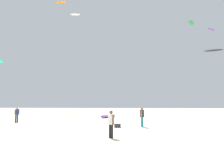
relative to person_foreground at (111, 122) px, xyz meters
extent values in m
cylinder|color=black|center=(-0.06, 0.07, -0.58)|extent=(0.16, 0.16, 0.85)
cylinder|color=black|center=(0.06, -0.07, -0.58)|extent=(0.16, 0.16, 0.85)
cylinder|color=silver|center=(0.00, 0.00, 0.16)|extent=(0.39, 0.39, 0.64)
cylinder|color=brown|center=(-0.15, 0.17, 0.14)|extent=(0.11, 0.11, 0.59)
cylinder|color=brown|center=(0.15, -0.17, 0.14)|extent=(0.11, 0.11, 0.59)
sphere|color=brown|center=(0.00, 0.00, 0.60)|extent=(0.23, 0.23, 0.23)
cylinder|color=teal|center=(2.41, 5.73, -0.57)|extent=(0.17, 0.17, 0.88)
cylinder|color=teal|center=(2.48, 5.92, -0.57)|extent=(0.17, 0.17, 0.88)
cylinder|color=#2D2D33|center=(2.45, 5.83, 0.20)|extent=(0.40, 0.40, 0.66)
cylinder|color=#936B4C|center=(2.37, 5.60, 0.18)|extent=(0.12, 0.12, 0.61)
cylinder|color=#936B4C|center=(2.53, 6.05, 0.18)|extent=(0.12, 0.12, 0.61)
sphere|color=#936B4C|center=(2.45, 5.83, 0.66)|extent=(0.24, 0.24, 0.24)
cylinder|color=navy|center=(-10.96, 9.36, -0.59)|extent=(0.16, 0.16, 0.83)
cylinder|color=navy|center=(-11.10, 9.23, -0.59)|extent=(0.16, 0.16, 0.83)
cylinder|color=navy|center=(-11.03, 9.30, 0.14)|extent=(0.38, 0.38, 0.62)
cylinder|color=tan|center=(-10.87, 9.46, 0.11)|extent=(0.11, 0.11, 0.57)
cylinder|color=tan|center=(-11.19, 9.14, 0.11)|extent=(0.11, 0.11, 0.57)
sphere|color=tan|center=(-11.03, 9.30, 0.57)|extent=(0.23, 0.23, 0.23)
ellipsoid|color=purple|center=(-1.42, 16.26, -0.83)|extent=(2.61, 3.25, 0.35)
cylinder|color=#19B29E|center=(-1.42, 16.26, -0.68)|extent=(1.81, 2.60, 0.14)
cube|color=#2D2D33|center=(0.24, 5.41, -0.85)|extent=(0.56, 0.36, 0.32)
ellipsoid|color=#2D2D33|center=(21.07, 34.05, 12.75)|extent=(4.28, 2.53, 0.89)
ellipsoid|color=#19B29E|center=(-21.50, 22.63, 8.45)|extent=(2.47, 3.28, 0.40)
ellipsoid|color=purple|center=(19.51, 30.44, 16.38)|extent=(2.32, 1.97, 0.42)
cylinder|color=blue|center=(19.51, 30.44, 16.48)|extent=(1.81, 1.37, 0.10)
ellipsoid|color=green|center=(16.72, 34.69, 19.65)|extent=(2.43, 2.93, 0.71)
ellipsoid|color=white|center=(-11.43, 36.56, 23.20)|extent=(2.56, 0.88, 0.53)
cylinder|color=blue|center=(-11.43, 36.56, 23.31)|extent=(2.32, 0.24, 0.11)
ellipsoid|color=orange|center=(-15.45, 37.30, 26.95)|extent=(3.37, 1.37, 0.38)
cylinder|color=blue|center=(-15.45, 37.30, 27.10)|extent=(3.00, 0.55, 0.14)
camera|label=1|loc=(0.85, -13.57, 1.31)|focal=33.57mm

